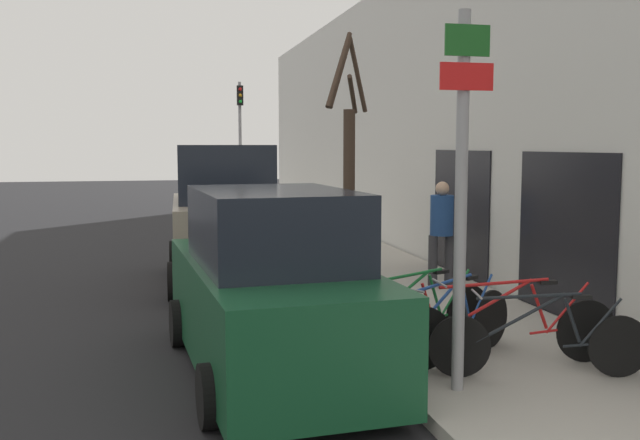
# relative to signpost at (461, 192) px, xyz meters

# --- Properties ---
(ground_plane) EXTENTS (80.00, 80.00, 0.00)m
(ground_plane) POSITION_rel_signpost_xyz_m (-1.53, 7.00, -2.14)
(ground_plane) COLOR black
(sidewalk_curb) EXTENTS (3.20, 32.00, 0.15)m
(sidewalk_curb) POSITION_rel_signpost_xyz_m (1.07, 9.80, -2.06)
(sidewalk_curb) COLOR #ADA89E
(sidewalk_curb) RESTS_ON ground
(building_facade) EXTENTS (0.23, 32.00, 6.50)m
(building_facade) POSITION_rel_signpost_xyz_m (2.82, 9.71, 1.09)
(building_facade) COLOR silver
(building_facade) RESTS_ON ground
(signpost) EXTENTS (0.54, 0.14, 3.72)m
(signpost) POSITION_rel_signpost_xyz_m (0.00, 0.00, 0.00)
(signpost) COLOR #939399
(signpost) RESTS_ON sidewalk_curb
(bicycle_0) EXTENTS (2.29, 0.65, 0.91)m
(bicycle_0) POSITION_rel_signpost_xyz_m (0.99, 0.16, -1.60)
(bicycle_0) COLOR black
(bicycle_0) RESTS_ON sidewalk_curb
(bicycle_1) EXTENTS (2.64, 0.44, 0.98)m
(bicycle_1) POSITION_rel_signpost_xyz_m (0.82, 0.58, -1.57)
(bicycle_1) COLOR black
(bicycle_1) RESTS_ON sidewalk_curb
(bicycle_2) EXTENTS (2.15, 1.32, 0.97)m
(bicycle_2) POSITION_rel_signpost_xyz_m (0.23, 0.82, -1.58)
(bicycle_2) COLOR black
(bicycle_2) RESTS_ON sidewalk_curb
(bicycle_3) EXTENTS (2.42, 0.95, 0.97)m
(bicycle_3) POSITION_rel_signpost_xyz_m (-0.01, 1.30, -1.57)
(bicycle_3) COLOR black
(bicycle_3) RESTS_ON sidewalk_curb
(parked_car_0) EXTENTS (2.20, 4.61, 2.10)m
(parked_car_0) POSITION_rel_signpost_xyz_m (-1.66, 1.36, -1.18)
(parked_car_0) COLOR #144728
(parked_car_0) RESTS_ON ground
(parked_car_1) EXTENTS (2.16, 4.35, 2.59)m
(parked_car_1) POSITION_rel_signpost_xyz_m (-1.66, 6.73, -0.98)
(parked_car_1) COLOR gray
(parked_car_1) RESTS_ON ground
(pedestrian_near) EXTENTS (0.48, 0.40, 1.81)m
(pedestrian_near) POSITION_rel_signpost_xyz_m (1.94, 5.04, -0.94)
(pedestrian_near) COLOR #333338
(pedestrian_near) RESTS_ON sidewalk_curb
(street_tree) EXTENTS (0.95, 1.39, 4.05)m
(street_tree) POSITION_rel_signpost_xyz_m (-0.12, 3.67, -0.12)
(street_tree) COLOR #3D2D23
(street_tree) RESTS_ON sidewalk_curb
(traffic_light) EXTENTS (0.20, 0.30, 4.50)m
(traffic_light) POSITION_rel_signpost_xyz_m (-0.07, 17.26, 0.90)
(traffic_light) COLOR #939399
(traffic_light) RESTS_ON sidewalk_curb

